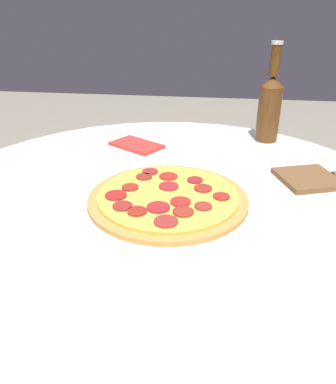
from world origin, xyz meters
TOP-DOWN VIEW (x-y plane):
  - table at (0.00, 0.00)m, footprint 1.04×1.04m
  - pizza at (-0.01, 0.03)m, footprint 0.32×0.32m
  - beer_bottle at (-0.24, -0.37)m, footprint 0.06×0.06m
  - pizza_paddle at (-0.33, -0.11)m, footprint 0.24×0.15m
  - napkin at (0.12, -0.27)m, footprint 0.16×0.14m

SIDE VIEW (x-z plane):
  - table at x=0.00m, z-range 0.22..0.92m
  - napkin at x=0.12m, z-range 0.70..0.71m
  - pizza_paddle at x=-0.33m, z-range 0.70..0.72m
  - pizza at x=-0.01m, z-range 0.70..0.72m
  - beer_bottle at x=-0.24m, z-range 0.67..0.94m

